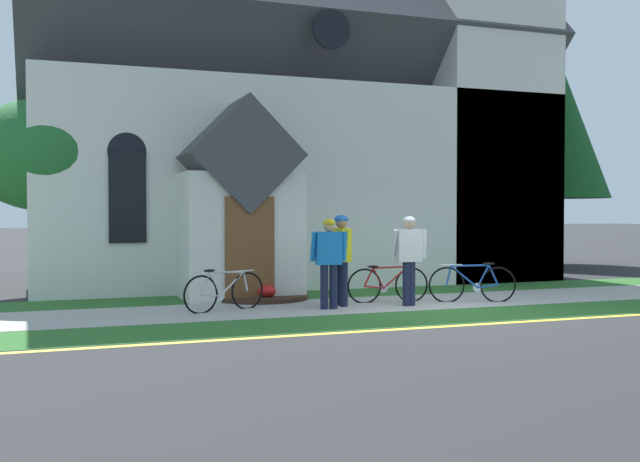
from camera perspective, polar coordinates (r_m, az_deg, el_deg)
ground at (r=17.13m, az=3.31°, el=-4.53°), size 140.00×140.00×0.00m
sidewalk_slab at (r=14.48m, az=4.72°, el=-5.63°), size 32.00×2.26×0.01m
grass_verge at (r=12.75m, az=8.39°, el=-6.62°), size 32.00×1.62×0.01m
church_lawn at (r=16.25m, az=1.85°, el=-4.84°), size 24.00×1.62×0.01m
curb_paint_stripe at (r=11.93m, az=10.60°, el=-7.21°), size 28.00×0.16×0.01m
church_building at (r=20.83m, az=-1.35°, el=9.38°), size 13.47×10.05×13.82m
church_sign at (r=15.40m, az=-4.91°, el=-0.65°), size 1.89×0.20×1.84m
flower_bed at (r=15.22m, az=-4.61°, el=-4.92°), size 1.96×1.96×0.34m
bicycle_red at (r=13.48m, az=-7.42°, el=-4.64°), size 1.61×0.62×0.79m
bicycle_blue at (r=14.71m, az=5.27°, el=-4.11°), size 1.70×0.18×0.76m
bicycle_white at (r=14.99m, az=11.73°, el=-3.99°), size 1.67×0.59×0.81m
cyclist_in_yellow_jersey at (r=14.11m, az=6.90°, el=-1.72°), size 0.66×0.33×1.72m
cyclist_in_orange_jersey at (r=14.00m, az=1.66°, el=-1.66°), size 0.29×0.79×1.74m
cyclist_in_white_jersey at (r=13.55m, az=0.69°, el=-1.97°), size 0.65×0.31×1.67m
roadside_conifer at (r=26.08m, az=16.99°, el=8.88°), size 4.25×4.25×8.11m
yard_deciduous_tree at (r=17.32m, az=-20.52°, el=5.46°), size 3.24×3.24×4.26m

